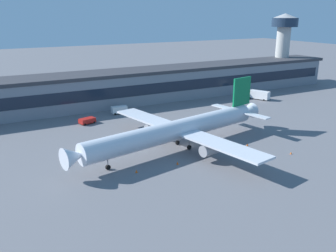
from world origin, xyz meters
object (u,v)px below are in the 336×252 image
Objects in this scene: traffic_cone_0 at (247,145)px; pushback_tractor at (87,120)px; traffic_cone_1 at (291,153)px; control_tower at (283,40)px; traffic_cone_3 at (177,163)px; crew_van at (119,110)px; airliner at (179,130)px; traffic_cone_2 at (137,171)px; fuel_truck at (258,94)px.

pushback_tractor is at bearing 128.23° from traffic_cone_0.
pushback_tractor is 60.17m from traffic_cone_1.
traffic_cone_3 is (-93.93, -63.61, -19.79)m from control_tower.
control_tower is 6.10× the size of crew_van.
airliner reaches higher than pushback_tractor.
control_tower is at bearing 34.11° from traffic_cone_3.
traffic_cone_1 is at bearing -60.53° from traffic_cone_0.
traffic_cone_0 is 0.85× the size of traffic_cone_2.
airliner is at bearing -66.51° from pushback_tractor.
crew_van is at bearing 113.06° from traffic_cone_1.
traffic_cone_0 is at bearing -134.45° from fuel_truck.
control_tower is 48.95× the size of traffic_cone_3.
airliner is 27.84m from traffic_cone_1.
crew_van reaches higher than pushback_tractor.
fuel_truck is at bearing -5.83° from crew_van.
pushback_tractor is (-12.70, -6.18, -0.41)m from crew_van.
traffic_cone_2 is (-14.03, -46.46, -1.13)m from crew_van.
pushback_tractor is 9.57× the size of traffic_cone_0.
control_tower reaches higher than crew_van.
traffic_cone_0 is 1.00× the size of traffic_cone_1.
fuel_truck is 15.82× the size of traffic_cone_0.
control_tower is at bearing 40.53° from traffic_cone_0.
fuel_truck is at bearing 0.37° from pushback_tractor.
pushback_tractor is at bearing -179.63° from fuel_truck.
crew_van is (-89.81, -16.79, -18.66)m from control_tower.
fuel_truck is 81.12m from traffic_cone_2.
traffic_cone_1 is (23.19, -54.46, -1.18)m from crew_van.
traffic_cone_2 is (-31.77, -1.63, 0.05)m from traffic_cone_0.
airliner is 105.35m from control_tower.
traffic_cone_0 and traffic_cone_1 have the same top height.
crew_van reaches higher than traffic_cone_0.
pushback_tractor is at bearing 126.62° from traffic_cone_1.
airliner reaches higher than traffic_cone_2.
pushback_tractor is 8.16× the size of traffic_cone_2.
fuel_truck is (-33.71, -22.52, -18.24)m from control_tower.
control_tower is 93.26m from crew_van.
traffic_cone_0 is at bearing -139.47° from control_tower.
traffic_cone_0 is 21.95m from traffic_cone_3.
traffic_cone_2 is at bearing -148.65° from control_tower.
crew_van is 0.99× the size of pushback_tractor.
crew_van is 9.50× the size of traffic_cone_0.
fuel_truck is at bearing -146.25° from control_tower.
traffic_cone_1 is (22.02, -16.38, -4.70)m from airliner.
traffic_cone_1 is 0.85× the size of traffic_cone_2.
crew_van is at bearing 111.59° from traffic_cone_0.
control_tower is 123.19m from traffic_cone_2.
crew_van is 14.13m from pushback_tractor.
control_tower is 96.88m from traffic_cone_0.
airliner reaches higher than traffic_cone_3.
airliner reaches higher than traffic_cone_1.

